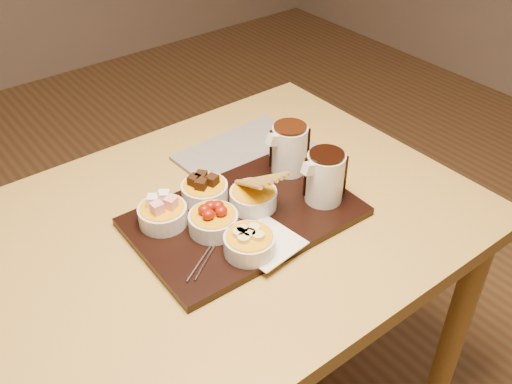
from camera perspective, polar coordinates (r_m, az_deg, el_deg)
dining_table at (r=1.25m, az=-5.83°, el=-7.34°), size 1.20×0.80×0.75m
serving_board at (r=1.19m, az=-1.14°, el=-2.49°), size 0.47×0.31×0.02m
napkin at (r=1.12m, az=1.02°, el=-5.08°), size 0.13×0.13×0.00m
bowl_marshmallows at (r=1.17m, az=-9.30°, el=-2.30°), size 0.10×0.10×0.04m
bowl_cake at (r=1.22m, az=-5.15°, el=-0.01°), size 0.10×0.10×0.04m
bowl_strawberries at (r=1.14m, az=-4.28°, el=-3.05°), size 0.10×0.10×0.04m
bowl_biscotti at (r=1.20m, az=-0.27°, el=-0.66°), size 0.10×0.10×0.04m
bowl_bananas at (r=1.09m, az=-0.65°, el=-5.23°), size 0.10×0.10×0.04m
pitcher_dark_chocolate at (r=1.20m, az=6.90°, el=1.41°), size 0.08×0.08×0.11m
pitcher_milk_chocolate at (r=1.29m, az=3.35°, el=4.28°), size 0.08×0.08×0.11m
fondue_skewers at (r=1.13m, az=-3.97°, el=-4.49°), size 0.16×0.24×0.01m
newspaper at (r=1.39m, az=-0.44°, el=3.56°), size 0.32×0.26×0.01m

